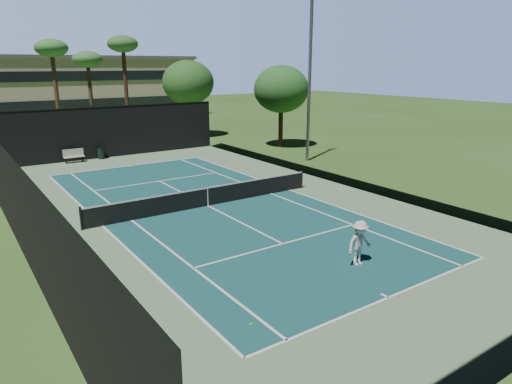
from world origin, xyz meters
TOP-DOWN VIEW (x-y plane):
  - ground at (0.00, 0.00)m, footprint 160.00×160.00m
  - apron_slab at (0.00, 0.00)m, footprint 18.00×32.00m
  - court_surface at (0.00, 0.00)m, footprint 10.97×23.77m
  - court_lines at (0.00, 0.00)m, footprint 11.07×23.87m
  - tennis_net at (0.00, 0.00)m, footprint 12.90×0.10m
  - fence at (0.00, 0.06)m, footprint 18.04×32.05m
  - player at (1.10, -9.56)m, footprint 1.11×0.64m
  - tennis_ball_a at (-4.49, -10.71)m, footprint 0.08×0.08m
  - tennis_ball_b at (-1.56, 3.51)m, footprint 0.07×0.07m
  - tennis_ball_c at (3.41, 2.31)m, footprint 0.07×0.07m
  - tennis_ball_d at (-5.79, 2.27)m, footprint 0.06×0.06m
  - park_bench at (-2.99, 15.49)m, footprint 1.50×0.45m
  - trash_bin at (-0.90, 15.68)m, footprint 0.56×0.56m
  - palm_a at (-2.00, 24.00)m, footprint 2.80×2.80m
  - palm_b at (1.50, 26.00)m, footprint 2.80×2.80m
  - palm_c at (4.00, 23.00)m, footprint 2.80×2.80m
  - decid_tree_a at (10.00, 22.00)m, footprint 5.12×5.12m
  - decid_tree_b at (14.00, 12.00)m, footprint 4.80×4.80m
  - campus_building at (0.00, 45.98)m, footprint 40.50×12.50m
  - light_pole at (12.00, 6.00)m, footprint 0.90×0.25m

SIDE VIEW (x-z plane):
  - ground at x=0.00m, z-range 0.00..0.00m
  - apron_slab at x=0.00m, z-range 0.00..0.01m
  - court_surface at x=0.00m, z-range 0.01..0.02m
  - court_lines at x=0.00m, z-range 0.02..0.02m
  - tennis_ball_d at x=-5.79m, z-range 0.00..0.06m
  - tennis_ball_c at x=3.41m, z-range 0.00..0.07m
  - tennis_ball_b at x=-1.56m, z-range 0.00..0.07m
  - tennis_ball_a at x=-4.49m, z-range 0.00..0.08m
  - trash_bin at x=-0.90m, z-range 0.01..0.95m
  - park_bench at x=-2.99m, z-range 0.03..1.06m
  - tennis_net at x=0.00m, z-range 0.01..1.11m
  - player at x=1.10m, z-range 0.00..1.71m
  - fence at x=0.00m, z-range -0.01..4.02m
  - campus_building at x=0.00m, z-range 0.06..8.36m
  - decid_tree_b at x=14.00m, z-range 1.51..8.65m
  - decid_tree_a at x=10.00m, z-range 1.61..9.23m
  - light_pole at x=12.00m, z-range 0.35..12.57m
  - palm_b at x=1.50m, z-range 3.15..11.57m
  - palm_a at x=-2.00m, z-range 3.53..12.85m
  - palm_c at x=4.00m, z-range 3.72..13.49m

